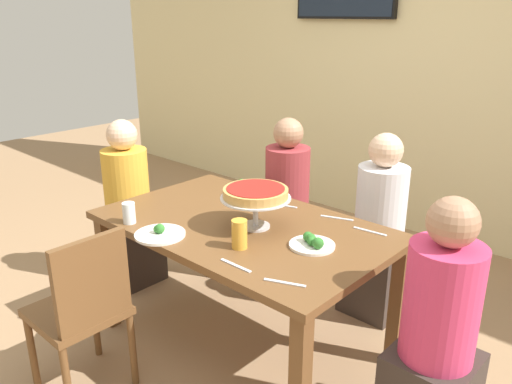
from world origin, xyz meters
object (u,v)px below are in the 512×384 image
object	(u,v)px
cutlery_knife_far	(285,283)
water_glass_clear_near	(129,213)
diner_head_east	(436,347)
cutlery_spare_fork	(282,205)
chair_near_left	(84,307)
cutlery_fork_near	(236,265)
diner_head_west	(129,215)
beer_glass_amber_tall	(239,234)
salad_plate_near_diner	(242,187)
salad_plate_far_diner	(312,243)
salad_plate_spare	(160,233)
diner_far_left	(287,212)
cutlery_knife_near	(370,231)
dining_table	(243,239)
diner_far_right	(378,239)
cutlery_fork_far	(337,218)
deep_dish_pizza_stand	(256,195)

from	to	relation	value
cutlery_knife_far	water_glass_clear_near	bearing A→B (deg)	160.86
diner_head_east	cutlery_spare_fork	xyz separation A→B (m)	(-1.10, 0.33, 0.25)
diner_head_east	water_glass_clear_near	xyz separation A→B (m)	(-1.53, -0.42, 0.31)
chair_near_left	cutlery_fork_near	world-z (taller)	chair_near_left
diner_head_west	water_glass_clear_near	size ratio (longest dim) A/B	10.19
beer_glass_amber_tall	water_glass_clear_near	size ratio (longest dim) A/B	1.25
salad_plate_near_diner	salad_plate_far_diner	bearing A→B (deg)	-24.65
diner_head_east	cutlery_knife_far	xyz separation A→B (m)	(-0.52, -0.36, 0.25)
salad_plate_spare	chair_near_left	bearing A→B (deg)	-100.62
diner_far_left	cutlery_knife_near	bearing A→B (deg)	64.70
dining_table	cutlery_knife_near	bearing A→B (deg)	32.71
diner_head_west	beer_glass_amber_tall	distance (m)	1.34
cutlery_spare_fork	cutlery_fork_near	bearing A→B (deg)	96.92
diner_far_right	diner_head_east	size ratio (longest dim) A/B	1.00
diner_head_east	salad_plate_spare	distance (m)	1.37
salad_plate_far_diner	water_glass_clear_near	bearing A→B (deg)	-154.98
diner_far_right	diner_head_east	xyz separation A→B (m)	(0.72, -0.79, 0.00)
cutlery_fork_far	cutlery_knife_far	bearing A→B (deg)	88.24
cutlery_knife_near	cutlery_spare_fork	xyz separation A→B (m)	(-0.57, -0.01, 0.00)
deep_dish_pizza_stand	water_glass_clear_near	xyz separation A→B (m)	(-0.53, -0.41, -0.12)
diner_far_left	water_glass_clear_near	distance (m)	1.22
diner_head_east	chair_near_left	world-z (taller)	diner_head_east
diner_far_left	salad_plate_spare	distance (m)	1.21
cutlery_fork_far	salad_plate_far_diner	bearing A→B (deg)	87.08
diner_far_left	diner_far_right	world-z (taller)	same
diner_head_west	diner_head_east	size ratio (longest dim) A/B	1.00
deep_dish_pizza_stand	cutlery_knife_far	world-z (taller)	deep_dish_pizza_stand
salad_plate_far_diner	water_glass_clear_near	xyz separation A→B (m)	(-0.89, -0.42, 0.04)
water_glass_clear_near	cutlery_fork_far	bearing A→B (deg)	45.65
salad_plate_near_diner	salad_plate_spare	distance (m)	0.81
cutlery_knife_near	cutlery_fork_near	bearing A→B (deg)	65.44
diner_head_east	chair_near_left	size ratio (longest dim) A/B	1.32
diner_far_left	cutlery_fork_near	distance (m)	1.33
cutlery_knife_near	salad_plate_far_diner	bearing A→B (deg)	66.07
dining_table	diner_head_west	xyz separation A→B (m)	(-1.09, 0.00, -0.16)
cutlery_fork_far	dining_table	bearing A→B (deg)	30.31
dining_table	cutlery_fork_far	xyz separation A→B (m)	(0.33, 0.39, 0.09)
diner_far_left	diner_far_right	distance (m)	0.70
water_glass_clear_near	salad_plate_far_diner	bearing A→B (deg)	25.02
salad_plate_near_diner	water_glass_clear_near	bearing A→B (deg)	-94.39
salad_plate_spare	cutlery_knife_far	bearing A→B (deg)	4.08
cutlery_fork_near	cutlery_knife_near	size ratio (longest dim) A/B	1.00
diner_far_left	cutlery_knife_near	distance (m)	1.01
salad_plate_far_diner	chair_near_left	bearing A→B (deg)	-131.19
deep_dish_pizza_stand	cutlery_knife_far	xyz separation A→B (m)	(0.48, -0.35, -0.17)
cutlery_fork_far	salad_plate_near_diner	bearing A→B (deg)	-19.92
salad_plate_spare	cutlery_fork_near	size ratio (longest dim) A/B	1.41
salad_plate_far_diner	water_glass_clear_near	size ratio (longest dim) A/B	1.96
chair_near_left	salad_plate_near_diner	size ratio (longest dim) A/B	4.20
cutlery_spare_fork	water_glass_clear_near	bearing A→B (deg)	42.16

